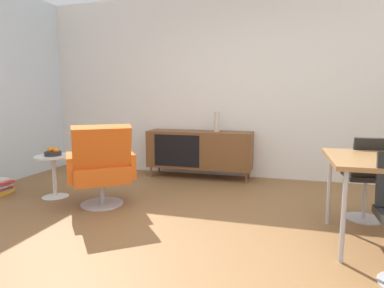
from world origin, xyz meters
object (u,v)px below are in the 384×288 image
at_px(dining_chair_back_left, 369,175).
at_px(lounge_chair_red, 101,166).
at_px(vase_cobalt, 217,122).
at_px(sideboard, 199,149).
at_px(fruit_bowl, 53,153).
at_px(side_table_round, 54,171).

height_order(dining_chair_back_left, lounge_chair_red, lounge_chair_red).
xyz_separation_m(vase_cobalt, dining_chair_back_left, (1.78, -1.31, -0.40)).
xyz_separation_m(sideboard, fruit_bowl, (-1.49, -1.45, 0.12)).
distance_m(dining_chair_back_left, side_table_round, 3.54).
relative_size(vase_cobalt, lounge_chair_red, 0.31).
distance_m(dining_chair_back_left, lounge_chair_red, 2.78).
bearing_deg(side_table_round, lounge_chair_red, -12.35).
height_order(sideboard, fruit_bowl, sideboard).
distance_m(sideboard, fruit_bowl, 2.08).
bearing_deg(fruit_bowl, sideboard, 44.18).
distance_m(sideboard, lounge_chair_red, 1.77).
height_order(vase_cobalt, lounge_chair_red, vase_cobalt).
bearing_deg(dining_chair_back_left, sideboard, 147.34).
bearing_deg(lounge_chair_red, side_table_round, 167.65).
bearing_deg(sideboard, dining_chair_back_left, -32.66).
height_order(sideboard, lounge_chair_red, lounge_chair_red).
bearing_deg(fruit_bowl, vase_cobalt, 39.57).
relative_size(sideboard, vase_cobalt, 5.38).
height_order(dining_chair_back_left, fruit_bowl, dining_chair_back_left).
distance_m(vase_cobalt, fruit_bowl, 2.30).
bearing_deg(dining_chair_back_left, lounge_chair_red, -173.72).
relative_size(vase_cobalt, dining_chair_back_left, 0.35).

